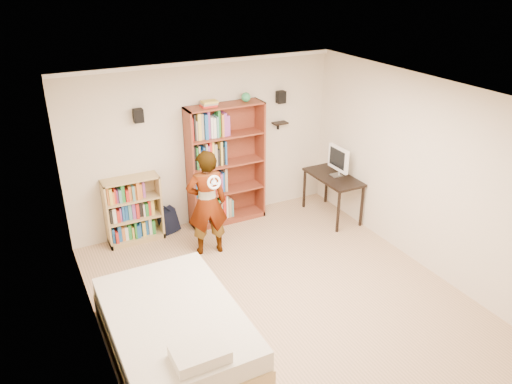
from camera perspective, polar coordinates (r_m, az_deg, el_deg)
ground at (r=6.77m, az=2.66°, el=-11.89°), size 4.50×5.00×0.01m
room_shell at (r=5.89m, az=3.00°, el=1.97°), size 4.52×5.02×2.71m
crown_molding at (r=5.60m, az=3.21°, el=10.57°), size 4.50×5.00×0.06m
speaker_left at (r=7.56m, az=-13.31°, el=8.49°), size 0.14×0.12×0.20m
speaker_right at (r=8.43m, az=2.87°, el=10.79°), size 0.14×0.12×0.20m
wall_shelf at (r=8.56m, az=2.77°, el=7.88°), size 0.25×0.16×0.02m
tall_bookshelf at (r=8.20m, az=-3.44°, el=3.10°), size 1.28×0.37×2.02m
low_bookshelf at (r=7.98m, az=-13.84°, el=-2.01°), size 0.86×0.32×1.07m
computer_desk at (r=8.67m, az=8.68°, el=-0.48°), size 0.55×1.11×0.76m
imac at (r=8.45m, az=9.26°, el=3.45°), size 0.12×0.51×0.51m
daybed at (r=5.89m, az=-9.28°, el=-14.81°), size 1.41×2.17×0.64m
person at (r=7.36m, az=-5.62°, el=-1.27°), size 0.66×0.49×1.64m
wii_wheel at (r=6.91m, az=-4.82°, el=1.11°), size 0.20×0.08×0.21m
navy_bag at (r=8.25m, az=-10.00°, el=-3.21°), size 0.36×0.27×0.44m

